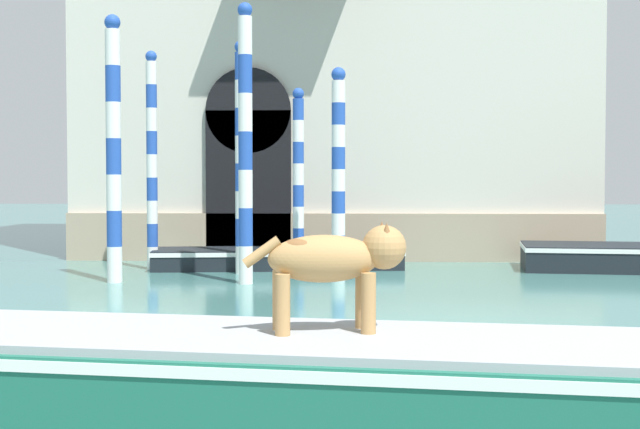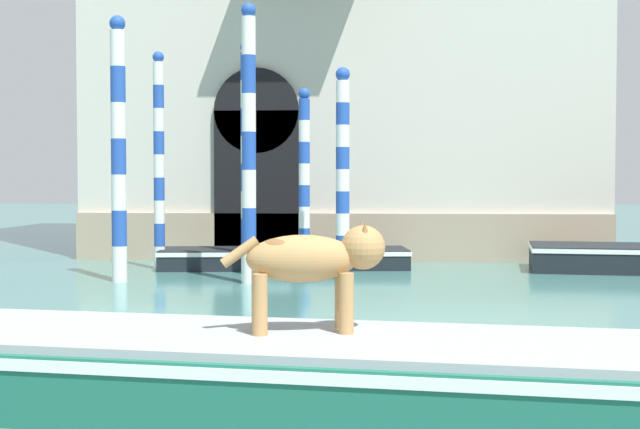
{
  "view_description": "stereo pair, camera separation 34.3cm",
  "coord_description": "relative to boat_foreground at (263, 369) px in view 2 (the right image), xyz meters",
  "views": [
    {
      "loc": [
        2.0,
        0.5,
        1.7
      ],
      "look_at": [
        1.45,
        12.89,
        1.2
      ],
      "focal_mm": 50.0,
      "sensor_mm": 36.0,
      "label": 1
    },
    {
      "loc": [
        2.35,
        0.52,
        1.7
      ],
      "look_at": [
        1.45,
        12.89,
        1.2
      ],
      "focal_mm": 50.0,
      "sensor_mm": 36.0,
      "label": 2
    }
  ],
  "objects": [
    {
      "name": "mooring_pole_5",
      "position": [
        -3.46,
        7.89,
        1.9
      ],
      "size": [
        0.26,
        0.26,
        4.36
      ],
      "color": "white",
      "rests_on": "ground_plane"
    },
    {
      "name": "boat_foreground",
      "position": [
        0.0,
        0.0,
        0.0
      ],
      "size": [
        6.74,
        2.56,
        0.56
      ],
      "rotation": [
        0.0,
        0.0,
        -0.13
      ],
      "color": "#1E6651",
      "rests_on": "ground_plane"
    },
    {
      "name": "mooring_pole_0",
      "position": [
        -0.58,
        9.83,
        1.4
      ],
      "size": [
        0.21,
        0.21,
        3.36
      ],
      "color": "white",
      "rests_on": "ground_plane"
    },
    {
      "name": "mooring_pole_4",
      "position": [
        -1.56,
        9.32,
        1.8
      ],
      "size": [
        0.23,
        0.23,
        4.15
      ],
      "color": "white",
      "rests_on": "ground_plane"
    },
    {
      "name": "mooring_pole_2",
      "position": [
        -1.29,
        7.79,
        1.98
      ],
      "size": [
        0.24,
        0.24,
        4.52
      ],
      "color": "white",
      "rests_on": "ground_plane"
    },
    {
      "name": "mooring_pole_1",
      "position": [
        -3.31,
        9.93,
        1.75
      ],
      "size": [
        0.21,
        0.21,
        4.07
      ],
      "color": "white",
      "rests_on": "ground_plane"
    },
    {
      "name": "mooring_pole_3",
      "position": [
        0.19,
        8.53,
        1.51
      ],
      "size": [
        0.24,
        0.24,
        3.57
      ],
      "color": "white",
      "rests_on": "ground_plane"
    },
    {
      "name": "dog_on_deck",
      "position": [
        0.37,
        0.13,
        0.79
      ],
      "size": [
        1.22,
        0.49,
        0.82
      ],
      "rotation": [
        0.0,
        0.0,
        0.17
      ],
      "color": "tan",
      "rests_on": "boat_foreground"
    },
    {
      "name": "boat_moored_near_palazzo",
      "position": [
        -1.0,
        10.32,
        -0.1
      ],
      "size": [
        4.81,
        1.88,
        0.37
      ],
      "rotation": [
        0.0,
        0.0,
        0.12
      ],
      "color": "black",
      "rests_on": "ground_plane"
    }
  ]
}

